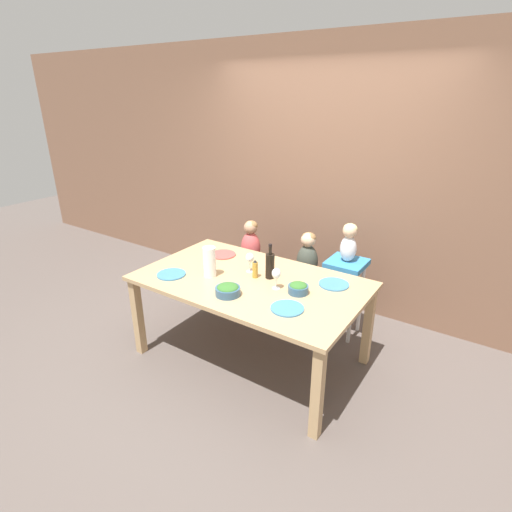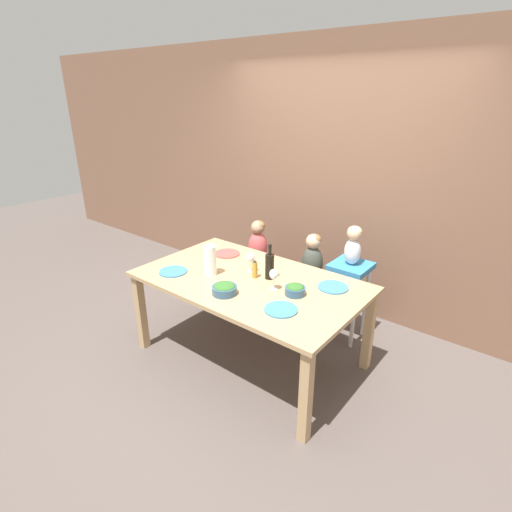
{
  "view_description": "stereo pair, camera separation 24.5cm",
  "coord_description": "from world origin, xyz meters",
  "px_view_note": "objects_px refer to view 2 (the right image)",
  "views": [
    {
      "loc": [
        1.67,
        -2.42,
        2.18
      ],
      "look_at": [
        0.0,
        0.08,
        0.94
      ],
      "focal_mm": 28.0,
      "sensor_mm": 36.0,
      "label": 1
    },
    {
      "loc": [
        1.87,
        -2.27,
        2.18
      ],
      "look_at": [
        0.0,
        0.08,
        0.94
      ],
      "focal_mm": 28.0,
      "sensor_mm": 36.0,
      "label": 2
    }
  ],
  "objects_px": {
    "chair_far_left": "(258,269)",
    "salad_bowl_large": "(224,289)",
    "person_baby_right": "(353,244)",
    "dinner_plate_back_right": "(333,287)",
    "person_child_left": "(258,243)",
    "wine_glass_far": "(251,258)",
    "person_child_center": "(312,258)",
    "dinner_plate_front_right": "(281,309)",
    "chair_far_center": "(311,287)",
    "dinner_plate_front_left": "(173,271)",
    "wine_bottle": "(270,265)",
    "wine_glass_near": "(274,275)",
    "dinner_plate_back_left": "(227,254)",
    "paper_towel_roll": "(210,260)",
    "salad_bowl_small": "(295,289)",
    "chair_right_highchair": "(350,281)"
  },
  "relations": [
    {
      "from": "person_child_center",
      "to": "dinner_plate_front_left",
      "type": "height_order",
      "value": "person_child_center"
    },
    {
      "from": "person_child_center",
      "to": "wine_bottle",
      "type": "xyz_separation_m",
      "value": [
        0.0,
        -0.69,
        0.16
      ]
    },
    {
      "from": "salad_bowl_small",
      "to": "dinner_plate_back_left",
      "type": "xyz_separation_m",
      "value": [
        -0.95,
        0.28,
        -0.04
      ]
    },
    {
      "from": "chair_far_left",
      "to": "wine_bottle",
      "type": "distance_m",
      "value": 1.07
    },
    {
      "from": "chair_right_highchair",
      "to": "dinner_plate_back_right",
      "type": "bearing_deg",
      "value": -79.27
    },
    {
      "from": "person_baby_right",
      "to": "salad_bowl_small",
      "type": "height_order",
      "value": "person_baby_right"
    },
    {
      "from": "chair_right_highchair",
      "to": "dinner_plate_front_left",
      "type": "height_order",
      "value": "dinner_plate_front_left"
    },
    {
      "from": "chair_far_left",
      "to": "salad_bowl_large",
      "type": "xyz_separation_m",
      "value": [
        0.56,
        -1.12,
        0.4
      ]
    },
    {
      "from": "paper_towel_roll",
      "to": "dinner_plate_front_right",
      "type": "distance_m",
      "value": 0.82
    },
    {
      "from": "dinner_plate_front_right",
      "to": "person_child_left",
      "type": "bearing_deg",
      "value": 134.53
    },
    {
      "from": "wine_bottle",
      "to": "wine_glass_far",
      "type": "bearing_deg",
      "value": 177.86
    },
    {
      "from": "person_baby_right",
      "to": "dinner_plate_front_left",
      "type": "distance_m",
      "value": 1.58
    },
    {
      "from": "salad_bowl_large",
      "to": "dinner_plate_front_right",
      "type": "xyz_separation_m",
      "value": [
        0.48,
        0.06,
        -0.04
      ]
    },
    {
      "from": "person_baby_right",
      "to": "dinner_plate_back_right",
      "type": "xyz_separation_m",
      "value": [
        0.1,
        -0.52,
        -0.19
      ]
    },
    {
      "from": "chair_far_left",
      "to": "person_child_left",
      "type": "xyz_separation_m",
      "value": [
        0.0,
        0.0,
        0.31
      ]
    },
    {
      "from": "chair_far_center",
      "to": "person_child_left",
      "type": "bearing_deg",
      "value": 179.93
    },
    {
      "from": "person_child_left",
      "to": "paper_towel_roll",
      "type": "relative_size",
      "value": 1.85
    },
    {
      "from": "person_child_left",
      "to": "paper_towel_roll",
      "type": "xyz_separation_m",
      "value": [
        0.23,
        -0.94,
        0.17
      ]
    },
    {
      "from": "chair_right_highchair",
      "to": "chair_far_center",
      "type": "bearing_deg",
      "value": -180.0
    },
    {
      "from": "chair_far_center",
      "to": "salad_bowl_small",
      "type": "bearing_deg",
      "value": -67.91
    },
    {
      "from": "chair_far_left",
      "to": "wine_bottle",
      "type": "xyz_separation_m",
      "value": [
        0.67,
        -0.69,
        0.47
      ]
    },
    {
      "from": "dinner_plate_front_left",
      "to": "dinner_plate_back_right",
      "type": "xyz_separation_m",
      "value": [
        1.21,
        0.59,
        0.0
      ]
    },
    {
      "from": "chair_far_left",
      "to": "paper_towel_roll",
      "type": "height_order",
      "value": "paper_towel_roll"
    },
    {
      "from": "person_child_center",
      "to": "dinner_plate_front_left",
      "type": "relative_size",
      "value": 1.96
    },
    {
      "from": "wine_glass_far",
      "to": "chair_far_left",
      "type": "bearing_deg",
      "value": 124.09
    },
    {
      "from": "chair_right_highchair",
      "to": "wine_glass_far",
      "type": "distance_m",
      "value": 0.96
    },
    {
      "from": "person_baby_right",
      "to": "wine_glass_near",
      "type": "xyz_separation_m",
      "value": [
        -0.25,
        -0.83,
        -0.07
      ]
    },
    {
      "from": "chair_far_center",
      "to": "dinner_plate_front_left",
      "type": "xyz_separation_m",
      "value": [
        -0.71,
        -1.11,
        0.36
      ]
    },
    {
      "from": "chair_far_center",
      "to": "salad_bowl_large",
      "type": "relative_size",
      "value": 2.5
    },
    {
      "from": "dinner_plate_back_left",
      "to": "dinner_plate_back_right",
      "type": "bearing_deg",
      "value": 0.01
    },
    {
      "from": "paper_towel_roll",
      "to": "salad_bowl_small",
      "type": "height_order",
      "value": "paper_towel_roll"
    },
    {
      "from": "person_baby_right",
      "to": "dinner_plate_back_left",
      "type": "relative_size",
      "value": 1.47
    },
    {
      "from": "chair_right_highchair",
      "to": "dinner_plate_front_right",
      "type": "xyz_separation_m",
      "value": [
        -0.02,
        -1.06,
        0.18
      ]
    },
    {
      "from": "chair_far_center",
      "to": "person_child_center",
      "type": "relative_size",
      "value": 1.02
    },
    {
      "from": "dinner_plate_back_left",
      "to": "dinner_plate_back_right",
      "type": "relative_size",
      "value": 1.0
    },
    {
      "from": "person_child_center",
      "to": "wine_glass_far",
      "type": "xyz_separation_m",
      "value": [
        -0.2,
        -0.68,
        0.17
      ]
    },
    {
      "from": "wine_bottle",
      "to": "paper_towel_roll",
      "type": "relative_size",
      "value": 1.17
    },
    {
      "from": "wine_glass_near",
      "to": "salad_bowl_large",
      "type": "xyz_separation_m",
      "value": [
        -0.25,
        -0.29,
        -0.08
      ]
    },
    {
      "from": "salad_bowl_small",
      "to": "dinner_plate_front_right",
      "type": "height_order",
      "value": "salad_bowl_small"
    },
    {
      "from": "wine_bottle",
      "to": "wine_glass_near",
      "type": "bearing_deg",
      "value": -43.9
    },
    {
      "from": "person_child_center",
      "to": "dinner_plate_front_right",
      "type": "bearing_deg",
      "value": -70.39
    },
    {
      "from": "wine_glass_near",
      "to": "salad_bowl_large",
      "type": "relative_size",
      "value": 0.89
    },
    {
      "from": "wine_glass_far",
      "to": "dinner_plate_back_left",
      "type": "distance_m",
      "value": 0.47
    },
    {
      "from": "paper_towel_roll",
      "to": "wine_glass_near",
      "type": "bearing_deg",
      "value": 10.72
    },
    {
      "from": "paper_towel_roll",
      "to": "person_child_center",
      "type": "bearing_deg",
      "value": 65.37
    },
    {
      "from": "dinner_plate_back_right",
      "to": "paper_towel_roll",
      "type": "bearing_deg",
      "value": -155.82
    },
    {
      "from": "person_child_center",
      "to": "wine_bottle",
      "type": "distance_m",
      "value": 0.71
    },
    {
      "from": "person_child_left",
      "to": "dinner_plate_front_right",
      "type": "height_order",
      "value": "person_child_left"
    },
    {
      "from": "wine_glass_far",
      "to": "dinner_plate_back_right",
      "type": "relative_size",
      "value": 0.71
    },
    {
      "from": "salad_bowl_large",
      "to": "dinner_plate_back_left",
      "type": "bearing_deg",
      "value": 130.91
    }
  ]
}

